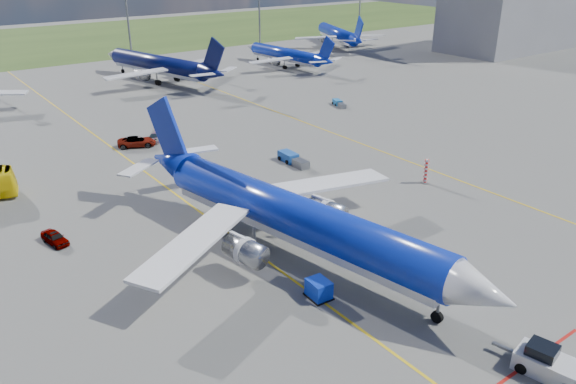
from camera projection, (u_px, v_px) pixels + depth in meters
ground at (294, 281)px, 48.29m from camera, size 400.00×400.00×0.00m
taxiway_lines at (159, 181)px, 68.82m from camera, size 60.25×160.00×0.02m
floodlight_masts at (43, 12)px, 129.84m from camera, size 202.20×0.50×22.70m
terminal_building at (514, 0)px, 152.53m from camera, size 42.00×22.00×26.00m
warning_post at (426, 171)px, 67.72m from camera, size 0.50×0.50×3.00m
bg_jet_n at (160, 81)px, 120.03m from camera, size 39.12×46.20×10.53m
bg_jet_ne at (285, 67)px, 134.74m from camera, size 26.90×34.01×8.46m
bg_jet_ene at (337, 46)px, 163.09m from camera, size 40.31×45.29×9.80m
main_airliner at (295, 256)px, 52.16m from camera, size 40.88×49.30×11.52m
pushback_tug at (548, 364)px, 37.44m from camera, size 3.12×6.19×2.06m
uld_container at (319, 289)px, 45.72m from camera, size 1.66×2.02×1.55m
service_car_a at (55, 238)px, 54.12m from camera, size 2.16×3.82×1.23m
service_car_b at (137, 142)px, 80.44m from camera, size 5.90×4.36×1.49m
service_car_c at (155, 137)px, 82.91m from camera, size 3.81×4.39×1.21m
baggage_tug_w at (293, 159)px, 74.29m from camera, size 1.68×5.55×1.23m
baggage_tug_e at (339, 103)px, 101.30m from camera, size 2.41×4.35×0.95m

